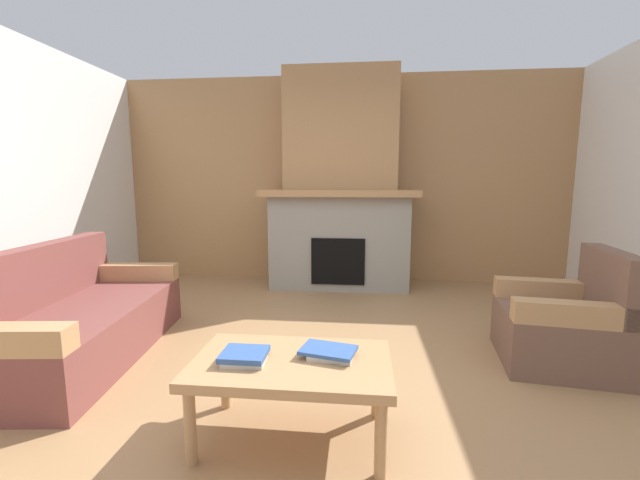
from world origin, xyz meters
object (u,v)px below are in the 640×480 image
(coffee_table, at_px, (292,370))
(couch, at_px, (76,321))
(fireplace, at_px, (340,195))
(armchair, at_px, (565,325))

(coffee_table, bearing_deg, couch, 156.30)
(fireplace, height_order, couch, fireplace)
(armchair, bearing_deg, couch, -175.76)
(fireplace, xyz_separation_m, armchair, (1.75, -2.12, -0.87))
(coffee_table, bearing_deg, armchair, 29.99)
(fireplace, bearing_deg, armchair, -50.46)
(couch, relative_size, armchair, 2.20)
(couch, bearing_deg, fireplace, 52.10)
(fireplace, relative_size, coffee_table, 2.70)
(fireplace, relative_size, armchair, 3.15)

